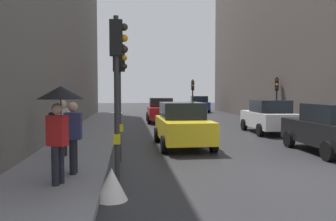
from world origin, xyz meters
TOP-DOWN VIEW (x-y plane):
  - ground_plane at (0.00, 0.00)m, footprint 120.00×120.00m
  - sidewalk_kerb at (-6.76, 6.00)m, footprint 2.51×40.00m
  - building_facade_right at (11.51, 17.19)m, footprint 12.00×27.80m
  - traffic_light_mid_street at (5.20, 13.79)m, footprint 0.33×0.45m
  - traffic_light_far_median at (0.79, 20.99)m, footprint 0.25×0.43m
  - traffic_light_near_left at (-5.18, 0.12)m, footprint 0.43×0.25m
  - traffic_light_near_right at (-5.19, 2.61)m, footprint 0.45×0.35m
  - car_white_compact at (2.48, 8.88)m, footprint 2.21×4.30m
  - car_blue_van at (2.85, 27.89)m, footprint 2.20×4.29m
  - car_red_sedan at (-2.56, 16.04)m, footprint 2.10×4.24m
  - car_dark_suv at (2.23, 3.02)m, footprint 2.12×4.25m
  - car_yellow_taxi at (-2.77, 5.15)m, footprint 2.04×4.21m
  - pedestrian_with_umbrella at (-6.40, -0.53)m, footprint 1.00×1.00m
  - pedestrian_with_grey_backpack at (-6.33, 0.45)m, footprint 0.61×0.36m
  - pedestrian_with_black_backpack at (-7.00, 2.79)m, footprint 0.64×0.39m
  - warning_sign_triangle at (-5.28, -1.23)m, footprint 0.64×0.64m

SIDE VIEW (x-z plane):
  - ground_plane at x=0.00m, z-range 0.00..0.00m
  - sidewalk_kerb at x=-6.76m, z-range 0.00..0.16m
  - warning_sign_triangle at x=-5.28m, z-range 0.00..0.65m
  - car_white_compact at x=2.48m, z-range 0.00..1.76m
  - car_blue_van at x=2.85m, z-range 0.00..1.76m
  - car_red_sedan at x=-2.56m, z-range 0.00..1.76m
  - car_dark_suv at x=2.23m, z-range 0.00..1.76m
  - car_yellow_taxi at x=-2.77m, z-range 0.00..1.76m
  - pedestrian_with_grey_backpack at x=-6.33m, z-range 0.28..2.05m
  - pedestrian_with_black_backpack at x=-7.00m, z-range 0.28..2.05m
  - pedestrian_with_umbrella at x=-6.40m, z-range 0.77..2.91m
  - traffic_light_mid_street at x=5.20m, z-range 0.61..3.83m
  - traffic_light_far_median at x=0.79m, z-range 0.63..3.93m
  - traffic_light_near_right at x=-5.19m, z-range 0.71..4.46m
  - traffic_light_near_left at x=-5.18m, z-range 0.75..4.72m
  - building_facade_right at x=11.51m, z-range 0.00..13.40m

